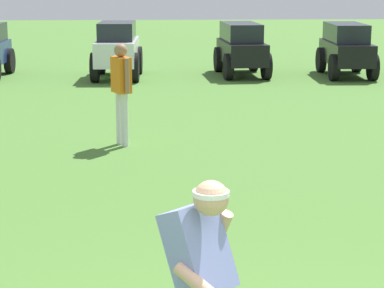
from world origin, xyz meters
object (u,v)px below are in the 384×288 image
object	(u,v)px
parked_car_slot_e	(241,47)
frisbee_thrower	(198,277)
parked_car_slot_d	(117,48)
parked_car_slot_f	(346,48)
teammate_deep	(121,85)

from	to	relation	value
parked_car_slot_e	frisbee_thrower	bearing A→B (deg)	-97.52
parked_car_slot_d	parked_car_slot_f	distance (m)	5.86
teammate_deep	parked_car_slot_e	bearing A→B (deg)	71.12
parked_car_slot_e	teammate_deep	bearing A→B (deg)	-108.88
parked_car_slot_f	teammate_deep	bearing A→B (deg)	-124.97
frisbee_thrower	teammate_deep	size ratio (longest dim) A/B	0.91
parked_car_slot_e	parked_car_slot_f	world-z (taller)	same
parked_car_slot_e	parked_car_slot_f	bearing A→B (deg)	-6.29
teammate_deep	parked_car_slot_d	bearing A→B (deg)	93.23
frisbee_thrower	parked_car_slot_f	size ratio (longest dim) A/B	0.59
parked_car_slot_d	parked_car_slot_f	xyz separation A→B (m)	(5.86, 0.05, -0.02)
frisbee_thrower	parked_car_slot_e	world-z (taller)	frisbee_thrower
parked_car_slot_d	parked_car_slot_e	bearing A→B (deg)	6.19
frisbee_thrower	parked_car_slot_f	distance (m)	15.55
teammate_deep	frisbee_thrower	bearing A→B (deg)	-83.92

